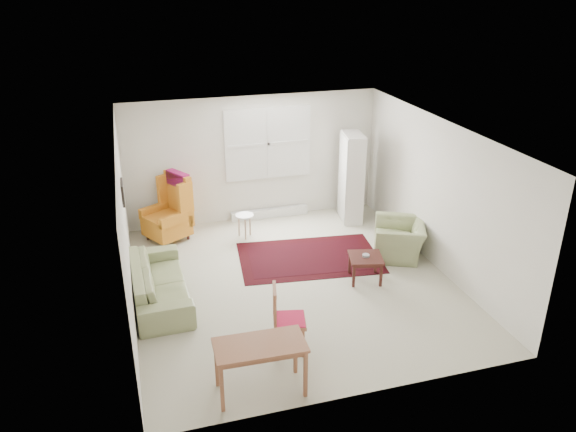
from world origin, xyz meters
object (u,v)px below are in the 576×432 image
object	(u,v)px
armchair	(399,236)
desk	(260,368)
wingback_chair	(165,208)
stool	(245,226)
coffee_table	(365,268)
cabinet	(352,178)
sofa	(159,275)
desk_chair	(289,319)

from	to	relation	value
armchair	desk	distance (m)	4.20
wingback_chair	stool	world-z (taller)	wingback_chair
coffee_table	desk	size ratio (longest dim) A/B	0.49
wingback_chair	cabinet	xyz separation A→B (m)	(3.65, -0.07, 0.26)
sofa	desk_chair	distance (m)	2.35
sofa	coffee_table	bearing A→B (deg)	-97.49
armchair	cabinet	bearing A→B (deg)	-148.39
coffee_table	desk	xyz separation A→B (m)	(-2.26, -2.11, 0.13)
sofa	cabinet	world-z (taller)	cabinet
cabinet	desk	world-z (taller)	cabinet
sofa	desk	xyz separation A→B (m)	(0.99, -2.45, -0.07)
armchair	stool	bearing A→B (deg)	-97.10
coffee_table	desk	distance (m)	3.10
sofa	cabinet	bearing A→B (deg)	-64.42
armchair	desk_chair	bearing A→B (deg)	-27.31
armchair	desk_chair	xyz separation A→B (m)	(-2.62, -2.08, 0.10)
sofa	desk_chair	size ratio (longest dim) A/B	2.12
desk	stool	bearing A→B (deg)	80.26
armchair	desk_chair	distance (m)	3.35
stool	desk	world-z (taller)	desk
wingback_chair	desk_chair	world-z (taller)	wingback_chair
sofa	armchair	bearing A→B (deg)	-87.40
cabinet	armchair	bearing A→B (deg)	-73.60
stool	desk_chair	xyz separation A→B (m)	(-0.17, -3.58, 0.25)
sofa	stool	distance (m)	2.49
sofa	cabinet	xyz separation A→B (m)	(3.95, 2.02, 0.48)
desk_chair	coffee_table	bearing A→B (deg)	-37.08
stool	desk_chair	distance (m)	3.59
coffee_table	cabinet	xyz separation A→B (m)	(0.70, 2.36, 0.68)
coffee_table	armchair	bearing A→B (deg)	34.87
armchair	desk	size ratio (longest dim) A/B	0.90
coffee_table	desk_chair	world-z (taller)	desk_chair
armchair	wingback_chair	distance (m)	4.27
stool	coffee_table	bearing A→B (deg)	-54.36
sofa	wingback_chair	world-z (taller)	wingback_chair
stool	desk	bearing A→B (deg)	-99.74
desk_chair	armchair	bearing A→B (deg)	-38.82
wingback_chair	desk	bearing A→B (deg)	-21.49
stool	desk	xyz separation A→B (m)	(-0.73, -4.25, 0.11)
stool	cabinet	distance (m)	2.34
sofa	stool	world-z (taller)	sofa
wingback_chair	desk	size ratio (longest dim) A/B	1.18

